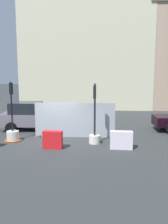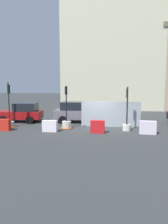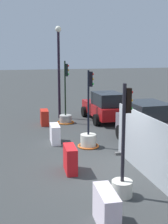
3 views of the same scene
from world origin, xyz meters
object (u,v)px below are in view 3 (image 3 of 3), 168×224
Objects in this scene: traffic_light_2 at (123,175)px; car_red_compact at (105,107)px; traffic_light_1 at (88,137)px; traffic_light_0 at (66,115)px; car_grey_saloon at (152,125)px; construction_barrier_3 at (106,209)px; street_lamp_post at (59,64)px; construction_barrier_1 at (55,134)px; construction_barrier_2 at (70,159)px; construction_barrier_0 at (44,117)px.

traffic_light_2 is 9.63m from car_red_compact.
traffic_light_1 is at bearing -26.49° from car_red_compact.
traffic_light_0 is 0.80× the size of car_grey_saloon.
traffic_light_1 is at bearing 176.73° from traffic_light_2.
construction_barrier_3 is at bearing -11.48° from traffic_light_1.
car_grey_saloon is at bearing 24.48° from street_lamp_post.
street_lamp_post reaches higher than traffic_light_2.
traffic_light_1 reaches higher than construction_barrier_3.
car_red_compact is (-9.27, 2.58, 0.21)m from traffic_light_2.
car_red_compact is at bearing 135.37° from construction_barrier_1.
street_lamp_post is at bearing 179.69° from traffic_light_2.
construction_barrier_3 is (1.37, -0.95, -0.19)m from traffic_light_2.
construction_barrier_2 is 9.10m from street_lamp_post.
traffic_light_2 is at bearing 145.13° from construction_barrier_3.
traffic_light_2 is 3.23× the size of construction_barrier_0.
car_red_compact is at bearing 161.63° from construction_barrier_3.
construction_barrier_1 is at bearing -44.63° from car_red_compact.
traffic_light_2 is 2.38m from construction_barrier_2.
traffic_light_0 is 3.55× the size of construction_barrier_0.
traffic_light_2 is 5.70m from construction_barrier_1.
traffic_light_2 is at bearing -0.31° from street_lamp_post.
traffic_light_2 is 0.81× the size of car_red_compact.
construction_barrier_0 is (-4.50, -1.34, -0.02)m from traffic_light_1.
car_grey_saloon is 7.57m from street_lamp_post.
construction_barrier_1 is 0.24× the size of car_grey_saloon.
traffic_light_2 is at bearing -3.27° from traffic_light_1.
street_lamp_post is at bearing 143.48° from construction_barrier_0.
construction_barrier_0 is 3.68m from car_red_compact.
construction_barrier_0 is at bearing -84.02° from traffic_light_0.
street_lamp_post is (-1.40, -0.11, 2.88)m from traffic_light_0.
traffic_light_0 is 3.27× the size of construction_barrier_1.
traffic_light_2 is at bearing -15.54° from car_red_compact.
construction_barrier_1 is 3.48m from construction_barrier_2.
car_grey_saloon reaches higher than construction_barrier_3.
car_red_compact reaches higher than construction_barrier_2.
construction_barrier_0 is at bearing -36.52° from street_lamp_post.
construction_barrier_3 is at bearing -34.87° from traffic_light_2.
traffic_light_1 is 1.63m from construction_barrier_1.
construction_barrier_3 is at bearing 0.67° from construction_barrier_0.
car_red_compact reaches higher than construction_barrier_3.
construction_barrier_2 is at bearing -63.68° from car_grey_saloon.
street_lamp_post is (-10.66, 0.06, 2.72)m from traffic_light_2.
construction_barrier_2 is at bearing -28.09° from traffic_light_1.
traffic_light_1 is 2.85m from construction_barrier_2.
construction_barrier_2 is at bearing -0.51° from construction_barrier_1.
construction_barrier_2 is 0.18× the size of street_lamp_post.
traffic_light_2 is at bearing -1.03° from traffic_light_0.
traffic_light_0 is at bearing -89.70° from car_red_compact.
construction_barrier_3 is 0.29× the size of car_red_compact.
construction_barrier_3 is 0.26× the size of car_grey_saloon.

